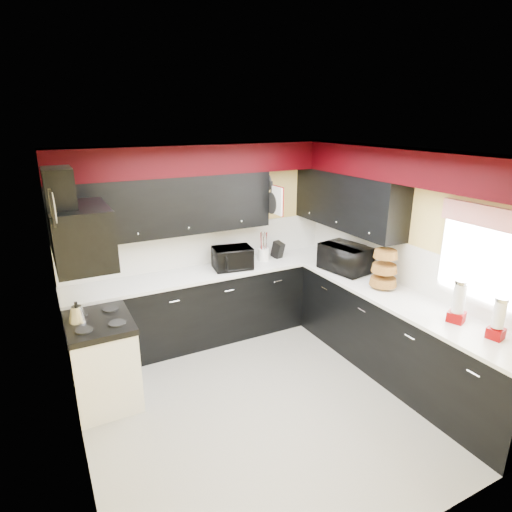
{
  "coord_description": "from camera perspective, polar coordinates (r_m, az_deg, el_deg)",
  "views": [
    {
      "loc": [
        -1.87,
        -3.31,
        2.82
      ],
      "look_at": [
        0.21,
        0.69,
        1.34
      ],
      "focal_mm": 30.0,
      "sensor_mm": 36.0,
      "label": 1
    }
  ],
  "objects": [
    {
      "name": "hood",
      "position": [
        4.21,
        -22.26,
        2.51
      ],
      "size": [
        0.5,
        0.78,
        0.55
      ],
      "primitive_type": "cube",
      "color": "black",
      "rests_on": "wall_left"
    },
    {
      "name": "pan_mid",
      "position": [
        5.55,
        2.07,
        7.07
      ],
      "size": [
        0.03,
        0.28,
        0.46
      ],
      "primitive_type": null,
      "color": "black",
      "rests_on": "upper_back"
    },
    {
      "name": "wall_right",
      "position": [
        5.19,
        19.41,
        -0.48
      ],
      "size": [
        0.06,
        3.6,
        2.5
      ],
      "primitive_type": "cube",
      "color": "#E0C666",
      "rests_on": "ground"
    },
    {
      "name": "pan_low",
      "position": [
        5.78,
        0.79,
        7.22
      ],
      "size": [
        0.03,
        0.24,
        0.42
      ],
      "primitive_type": null,
      "color": "black",
      "rests_on": "upper_back"
    },
    {
      "name": "kettle",
      "position": [
        4.51,
        -22.73,
        -7.12
      ],
      "size": [
        0.22,
        0.22,
        0.16
      ],
      "primitive_type": null,
      "rotation": [
        0.0,
        0.0,
        0.27
      ],
      "color": "#A8A8AC",
      "rests_on": "cooktop"
    },
    {
      "name": "hood_duct",
      "position": [
        4.11,
        -24.77,
        7.88
      ],
      "size": [
        0.24,
        0.4,
        0.4
      ],
      "primitive_type": "cube",
      "color": "black",
      "rests_on": "wall_left"
    },
    {
      "name": "window",
      "position": [
        4.56,
        27.8,
        -0.12
      ],
      "size": [
        0.03,
        0.86,
        0.96
      ],
      "primitive_type": null,
      "color": "white",
      "rests_on": "wall_right"
    },
    {
      "name": "stove",
      "position": [
        4.73,
        -19.66,
        -13.34
      ],
      "size": [
        0.6,
        0.75,
        0.86
      ],
      "primitive_type": "cube",
      "color": "white",
      "rests_on": "ground"
    },
    {
      "name": "pan_top",
      "position": [
        5.62,
        1.44,
        9.8
      ],
      "size": [
        0.03,
        0.22,
        0.4
      ],
      "primitive_type": null,
      "color": "black",
      "rests_on": "upper_back"
    },
    {
      "name": "counter_right",
      "position": [
        4.91,
        19.1,
        -5.65
      ],
      "size": [
        0.64,
        3.02,
        0.04
      ],
      "primitive_type": "cube",
      "color": "white",
      "rests_on": "cab_right"
    },
    {
      "name": "wall_back",
      "position": [
        5.67,
        -7.13,
        1.97
      ],
      "size": [
        3.6,
        0.06,
        2.5
      ],
      "primitive_type": "cube",
      "color": "#E0C666",
      "rests_on": "ground"
    },
    {
      "name": "cab_back",
      "position": [
        5.68,
        -5.74,
        -6.55
      ],
      "size": [
        3.6,
        0.6,
        0.9
      ],
      "primitive_type": "cube",
      "color": "black",
      "rests_on": "ground"
    },
    {
      "name": "cooktop",
      "position": [
        4.51,
        -20.28,
        -8.33
      ],
      "size": [
        0.62,
        0.77,
        0.06
      ],
      "primitive_type": "cube",
      "color": "black",
      "rests_on": "stove"
    },
    {
      "name": "deco_plate",
      "position": [
        4.73,
        23.52,
        9.8
      ],
      "size": [
        0.03,
        0.24,
        0.24
      ],
      "primitive_type": null,
      "color": "white",
      "rests_on": "wall_right"
    },
    {
      "name": "dispenser_a",
      "position": [
        4.5,
        25.38,
        -5.62
      ],
      "size": [
        0.19,
        0.19,
        0.4
      ],
      "primitive_type": null,
      "rotation": [
        0.0,
        0.0,
        0.39
      ],
      "color": "#740004",
      "rests_on": "counter_right"
    },
    {
      "name": "soffit_right",
      "position": [
        4.72,
        20.85,
        11.02
      ],
      "size": [
        0.36,
        3.24,
        0.35
      ],
      "primitive_type": "cube",
      "color": "black",
      "rests_on": "wall_right"
    },
    {
      "name": "upper_right",
      "position": [
        5.57,
        12.05,
        7.25
      ],
      "size": [
        0.35,
        1.8,
        0.7
      ],
      "primitive_type": "cube",
      "color": "black",
      "rests_on": "wall_right"
    },
    {
      "name": "knife_block",
      "position": [
        5.92,
        2.92,
        0.82
      ],
      "size": [
        0.13,
        0.17,
        0.23
      ],
      "primitive_type": "cube",
      "rotation": [
        0.0,
        0.0,
        0.24
      ],
      "color": "black",
      "rests_on": "counter_back"
    },
    {
      "name": "toaster_oven",
      "position": [
        5.5,
        -3.13,
        -0.27
      ],
      "size": [
        0.54,
        0.47,
        0.28
      ],
      "primitive_type": "imported",
      "rotation": [
        0.0,
        0.0,
        -0.16
      ],
      "color": "black",
      "rests_on": "counter_back"
    },
    {
      "name": "valance",
      "position": [
        4.42,
        28.14,
        4.7
      ],
      "size": [
        0.04,
        0.88,
        0.2
      ],
      "primitive_type": "cube",
      "color": "red",
      "rests_on": "wall_right"
    },
    {
      "name": "upper_back",
      "position": [
        5.23,
        -11.85,
        6.56
      ],
      "size": [
        2.6,
        0.35,
        0.7
      ],
      "primitive_type": "cube",
      "color": "black",
      "rests_on": "wall_back"
    },
    {
      "name": "clock",
      "position": [
        3.63,
        -25.54,
        5.78
      ],
      "size": [
        0.03,
        0.3,
        0.3
      ],
      "primitive_type": null,
      "color": "black",
      "rests_on": "wall_left"
    },
    {
      "name": "microwave",
      "position": [
        5.52,
        11.84,
        -0.27
      ],
      "size": [
        0.51,
        0.67,
        0.34
      ],
      "primitive_type": "imported",
      "rotation": [
        0.0,
        0.0,
        1.75
      ],
      "color": "black",
      "rests_on": "counter_right"
    },
    {
      "name": "counter_back",
      "position": [
        5.5,
        -5.89,
        -2.1
      ],
      "size": [
        3.62,
        0.64,
        0.04
      ],
      "primitive_type": "cube",
      "color": "white",
      "rests_on": "cab_back"
    },
    {
      "name": "ceiling",
      "position": [
        3.82,
        1.99,
        13.39
      ],
      "size": [
        3.6,
        3.6,
        0.06
      ],
      "primitive_type": "cube",
      "color": "white",
      "rests_on": "wall_back"
    },
    {
      "name": "splash_right",
      "position": [
        5.2,
        19.27,
        -1.12
      ],
      "size": [
        0.02,
        3.6,
        0.5
      ],
      "primitive_type": "cube",
      "color": "white",
      "rests_on": "counter_right"
    },
    {
      "name": "baskets",
      "position": [
        5.05,
        16.73,
        -1.55
      ],
      "size": [
        0.27,
        0.27,
        0.5
      ],
      "primitive_type": null,
      "color": "brown",
      "rests_on": "upper_right"
    },
    {
      "name": "cab_right",
      "position": [
        5.11,
        18.56,
        -10.49
      ],
      "size": [
        0.6,
        3.0,
        0.9
      ],
      "primitive_type": "cube",
      "color": "black",
      "rests_on": "ground"
    },
    {
      "name": "cut_board",
      "position": [
        5.44,
        2.8,
        7.38
      ],
      "size": [
        0.03,
        0.26,
        0.35
      ],
      "primitive_type": "cube",
      "color": "white",
      "rests_on": "upper_back"
    },
    {
      "name": "ground",
      "position": [
        4.74,
        1.65,
        -18.34
      ],
      "size": [
        3.6,
        3.6,
        0.0
      ],
      "primitive_type": "plane",
      "color": "gray",
      "rests_on": "ground"
    },
    {
      "name": "utensil_crock",
      "position": [
        5.82,
        1.02,
        0.21
      ],
      "size": [
        0.16,
        0.16,
        0.17
      ],
      "primitive_type": "cylinder",
      "rotation": [
        0.0,
        0.0,
        0.06
      ],
      "color": "white",
      "rests_on": "counter_back"
    },
    {
      "name": "soffit_back",
      "position": [
        5.3,
        -6.89,
        12.71
      ],
      "size": [
        3.6,
        0.36,
        0.35
      ],
      "primitive_type": "cube",
      "color": "black",
      "rests_on": "wall_back"
    },
    {
      "name": "wall_left",
      "position": [
        3.67,
        -23.88,
        -8.83
      ],
      "size": [
        0.06,
        3.6,
        2.5
      ],
      "primitive_type": "cube",
      "color": "#E0C666",
      "rests_on": "ground"
    },
    {
      "name": "dispenser_b",
      "position": [
        4.34,
        29.57,
        -7.47
      ],
      "size": [
        0.15,
        0.15,
        0.35
      ],
      "primitive_type": null,
      "rotation": [
        0.0,
        0.0,
        0.22
      ],
      "color": "#5B000A",
      "rests_on": "counter_right"
    },
    {
      "name": "splash_back",
      "position": [
        5.67,
        -7.07,
        1.37
      ],
      "size": [
        3.6,
        0.02,
        0.5
      ],
      "primitive_type": "cube",
      "color": "white",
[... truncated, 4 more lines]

